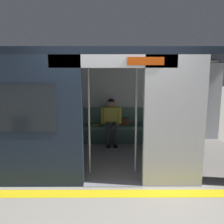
% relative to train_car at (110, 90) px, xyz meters
% --- Properties ---
extents(ground_plane, '(60.00, 60.00, 0.00)m').
position_rel_train_car_xyz_m(ground_plane, '(-0.06, 1.30, -1.52)').
color(ground_plane, gray).
extents(platform_edge_strip, '(8.00, 0.24, 0.01)m').
position_rel_train_car_xyz_m(platform_edge_strip, '(-0.06, 1.60, -1.52)').
color(platform_edge_strip, yellow).
rests_on(platform_edge_strip, ground_plane).
extents(train_car, '(6.40, 2.94, 2.27)m').
position_rel_train_car_xyz_m(train_car, '(0.00, 0.00, 0.00)').
color(train_car, silver).
rests_on(train_car, ground_plane).
extents(bench_seat, '(3.32, 0.44, 0.47)m').
position_rel_train_car_xyz_m(bench_seat, '(-0.06, -1.13, -1.16)').
color(bench_seat, '#4C7566').
rests_on(bench_seat, ground_plane).
extents(person_seated, '(0.55, 0.68, 1.20)m').
position_rel_train_car_xyz_m(person_seated, '(-0.04, -1.07, -0.83)').
color(person_seated, '#D8CC4C').
rests_on(person_seated, ground_plane).
extents(handbag, '(0.26, 0.15, 0.17)m').
position_rel_train_car_xyz_m(handbag, '(-0.40, -1.20, -0.96)').
color(handbag, brown).
rests_on(handbag, bench_seat).
extents(book, '(0.21, 0.25, 0.03)m').
position_rel_train_car_xyz_m(book, '(0.38, -1.18, -1.03)').
color(book, gold).
rests_on(book, bench_seat).
extents(grab_pole_door, '(0.04, 0.04, 2.13)m').
position_rel_train_car_xyz_m(grab_pole_door, '(0.37, 0.85, -0.46)').
color(grab_pole_door, silver).
rests_on(grab_pole_door, ground_plane).
extents(grab_pole_far, '(0.04, 0.04, 2.13)m').
position_rel_train_car_xyz_m(grab_pole_far, '(-0.50, 0.76, -0.46)').
color(grab_pole_far, silver).
rests_on(grab_pole_far, ground_plane).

